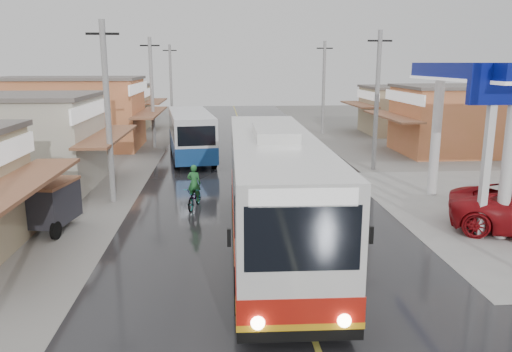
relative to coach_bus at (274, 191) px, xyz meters
The scene contains 10 objects.
ground 3.38m from the coach_bus, 83.63° to the right, with size 120.00×120.00×0.00m, color slate.
road 12.45m from the coach_bus, 88.59° to the left, with size 12.00×90.00×0.02m, color black.
centre_line 12.45m from the coach_bus, 88.59° to the left, with size 0.15×90.00×0.01m, color #D8CC4C.
shopfronts_left 19.97m from the coach_bus, 129.71° to the left, with size 11.00×44.00×5.20m, color tan, non-canonical shape.
utility_poles_left 15.02m from the coach_bus, 116.74° to the left, with size 1.60×50.00×8.00m, color gray, non-canonical shape.
utility_poles_right 14.43m from the coach_bus, 59.28° to the left, with size 1.60×36.00×8.00m, color gray, non-canonical shape.
coach_bus is the anchor object (origin of this frame).
second_bus 16.82m from the coach_bus, 102.61° to the left, with size 3.65×9.46×3.06m.
cyclist 5.82m from the coach_bus, 120.98° to the left, with size 1.01×1.92×1.97m.
tricycle_near 8.59m from the coach_bus, 163.81° to the left, with size 1.98×2.68×1.88m.
Camera 1 is at (-2.08, -13.44, 6.20)m, focal length 35.00 mm.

